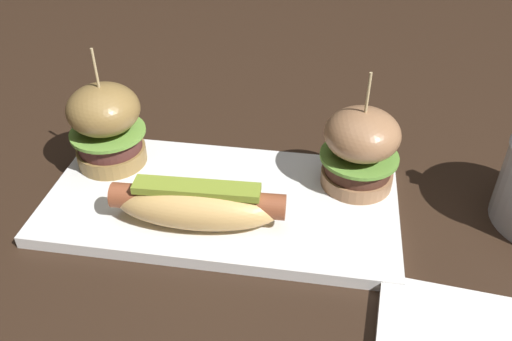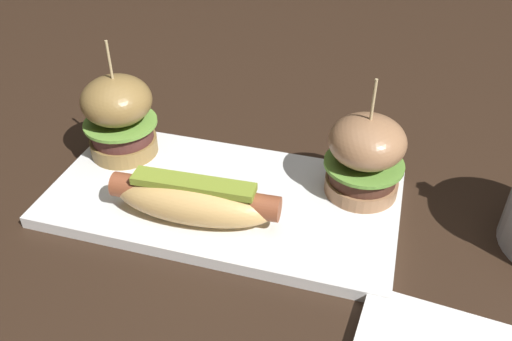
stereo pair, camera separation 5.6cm
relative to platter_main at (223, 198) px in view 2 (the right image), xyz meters
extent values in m
plane|color=black|center=(0.00, 0.00, -0.01)|extent=(3.00, 3.00, 0.00)
cube|color=white|center=(0.00, 0.00, 0.00)|extent=(0.39, 0.20, 0.01)
ellipsoid|color=tan|center=(-0.01, -0.04, 0.03)|extent=(0.17, 0.07, 0.05)
cylinder|color=brown|center=(-0.01, -0.04, 0.04)|extent=(0.18, 0.03, 0.03)
cube|color=olive|center=(-0.01, -0.04, 0.05)|extent=(0.13, 0.03, 0.01)
cylinder|color=olive|center=(-0.14, 0.05, 0.02)|extent=(0.08, 0.08, 0.02)
cylinder|color=#4D2722|center=(-0.14, 0.05, 0.04)|extent=(0.07, 0.07, 0.02)
cylinder|color=#6B9E3D|center=(-0.14, 0.05, 0.05)|extent=(0.09, 0.09, 0.00)
ellipsoid|color=olive|center=(-0.14, 0.05, 0.08)|extent=(0.08, 0.08, 0.06)
cylinder|color=tan|center=(-0.14, 0.05, 0.12)|extent=(0.00, 0.00, 0.06)
cylinder|color=#9B6D4B|center=(0.15, 0.05, 0.02)|extent=(0.08, 0.08, 0.02)
cylinder|color=#46261B|center=(0.15, 0.05, 0.03)|extent=(0.07, 0.07, 0.02)
cylinder|color=#609338|center=(0.15, 0.05, 0.04)|extent=(0.09, 0.09, 0.00)
ellipsoid|color=#9B6D4B|center=(0.15, 0.05, 0.07)|extent=(0.08, 0.08, 0.05)
cylinder|color=tan|center=(0.15, 0.05, 0.12)|extent=(0.00, 0.00, 0.06)
camera|label=1|loc=(0.11, -0.44, 0.38)|focal=37.05mm
camera|label=2|loc=(0.16, -0.43, 0.38)|focal=37.05mm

